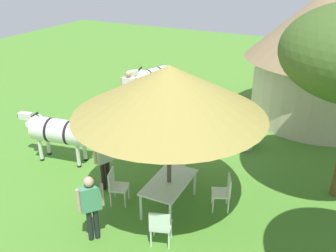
{
  "coord_description": "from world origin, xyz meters",
  "views": [
    {
      "loc": [
        10.06,
        5.09,
        5.65
      ],
      "look_at": [
        1.21,
        0.63,
        1.0
      ],
      "focal_mm": 39.51,
      "sensor_mm": 36.0,
      "label": 1
    }
  ],
  "objects_px": {
    "patio_chair_near_hut": "(116,185)",
    "patio_chair_west_end": "(160,225)",
    "zebra_by_umbrella": "(145,118)",
    "standing_watcher": "(129,89)",
    "zebra_nearest_camera": "(59,131)",
    "patio_chair_east_end": "(224,190)",
    "shade_umbrella": "(169,90)",
    "zebra_toward_hut": "(152,77)",
    "patio_dining_table": "(169,184)",
    "thatched_hut": "(326,49)",
    "guest_beside_umbrella": "(91,203)",
    "patio_chair_near_lawn": "(178,161)",
    "guest_behind_table": "(104,156)",
    "striped_lounge_chair": "(241,141)"
  },
  "relations": [
    {
      "from": "guest_beside_umbrella",
      "to": "zebra_nearest_camera",
      "type": "distance_m",
      "value": 3.72
    },
    {
      "from": "patio_chair_near_lawn",
      "to": "zebra_by_umbrella",
      "type": "distance_m",
      "value": 2.02
    },
    {
      "from": "guest_behind_table",
      "to": "zebra_toward_hut",
      "type": "height_order",
      "value": "guest_behind_table"
    },
    {
      "from": "zebra_nearest_camera",
      "to": "striped_lounge_chair",
      "type": "bearing_deg",
      "value": -64.9
    },
    {
      "from": "patio_dining_table",
      "to": "zebra_by_umbrella",
      "type": "distance_m",
      "value": 3.11
    },
    {
      "from": "striped_lounge_chair",
      "to": "patio_chair_near_lawn",
      "type": "bearing_deg",
      "value": 112.51
    },
    {
      "from": "shade_umbrella",
      "to": "thatched_hut",
      "type": "bearing_deg",
      "value": 161.4
    },
    {
      "from": "shade_umbrella",
      "to": "zebra_toward_hut",
      "type": "distance_m",
      "value": 7.56
    },
    {
      "from": "shade_umbrella",
      "to": "patio_chair_near_lawn",
      "type": "bearing_deg",
      "value": -163.71
    },
    {
      "from": "patio_chair_near_hut",
      "to": "patio_chair_east_end",
      "type": "bearing_deg",
      "value": 92.51
    },
    {
      "from": "patio_chair_west_end",
      "to": "guest_beside_umbrella",
      "type": "distance_m",
      "value": 1.52
    },
    {
      "from": "thatched_hut",
      "to": "patio_chair_near_hut",
      "type": "bearing_deg",
      "value": -25.61
    },
    {
      "from": "patio_chair_east_end",
      "to": "patio_chair_near_lawn",
      "type": "xyz_separation_m",
      "value": [
        -0.73,
        -1.58,
        0.0
      ]
    },
    {
      "from": "shade_umbrella",
      "to": "guest_beside_umbrella",
      "type": "relative_size",
      "value": 2.7
    },
    {
      "from": "shade_umbrella",
      "to": "guest_beside_umbrella",
      "type": "distance_m",
      "value": 2.86
    },
    {
      "from": "patio_dining_table",
      "to": "thatched_hut",
      "type": "bearing_deg",
      "value": 161.4
    },
    {
      "from": "thatched_hut",
      "to": "zebra_toward_hut",
      "type": "relative_size",
      "value": 2.71
    },
    {
      "from": "patio_chair_near_hut",
      "to": "zebra_nearest_camera",
      "type": "height_order",
      "value": "zebra_nearest_camera"
    },
    {
      "from": "thatched_hut",
      "to": "zebra_toward_hut",
      "type": "distance_m",
      "value": 6.65
    },
    {
      "from": "shade_umbrella",
      "to": "patio_chair_east_end",
      "type": "distance_m",
      "value": 2.82
    },
    {
      "from": "thatched_hut",
      "to": "zebra_nearest_camera",
      "type": "height_order",
      "value": "thatched_hut"
    },
    {
      "from": "patio_dining_table",
      "to": "patio_chair_near_lawn",
      "type": "distance_m",
      "value": 1.33
    },
    {
      "from": "patio_chair_east_end",
      "to": "guest_beside_umbrella",
      "type": "xyz_separation_m",
      "value": [
        2.26,
        -2.16,
        0.43
      ]
    },
    {
      "from": "patio_chair_west_end",
      "to": "zebra_nearest_camera",
      "type": "relative_size",
      "value": 0.39
    },
    {
      "from": "zebra_by_umbrella",
      "to": "patio_chair_west_end",
      "type": "bearing_deg",
      "value": -144.57
    },
    {
      "from": "patio_chair_east_end",
      "to": "guest_beside_umbrella",
      "type": "height_order",
      "value": "guest_beside_umbrella"
    },
    {
      "from": "patio_dining_table",
      "to": "standing_watcher",
      "type": "bearing_deg",
      "value": -138.77
    },
    {
      "from": "patio_chair_near_lawn",
      "to": "standing_watcher",
      "type": "xyz_separation_m",
      "value": [
        -3.2,
        -3.55,
        0.52
      ]
    },
    {
      "from": "patio_dining_table",
      "to": "standing_watcher",
      "type": "relative_size",
      "value": 0.91
    },
    {
      "from": "patio_chair_near_hut",
      "to": "standing_watcher",
      "type": "height_order",
      "value": "standing_watcher"
    },
    {
      "from": "shade_umbrella",
      "to": "guest_behind_table",
      "type": "relative_size",
      "value": 2.61
    },
    {
      "from": "patio_chair_near_hut",
      "to": "patio_chair_west_end",
      "type": "distance_m",
      "value": 1.86
    },
    {
      "from": "shade_umbrella",
      "to": "zebra_toward_hut",
      "type": "height_order",
      "value": "shade_umbrella"
    },
    {
      "from": "thatched_hut",
      "to": "striped_lounge_chair",
      "type": "relative_size",
      "value": 5.89
    },
    {
      "from": "striped_lounge_chair",
      "to": "zebra_by_umbrella",
      "type": "height_order",
      "value": "zebra_by_umbrella"
    },
    {
      "from": "shade_umbrella",
      "to": "zebra_nearest_camera",
      "type": "height_order",
      "value": "shade_umbrella"
    },
    {
      "from": "guest_beside_umbrella",
      "to": "zebra_by_umbrella",
      "type": "distance_m",
      "value": 4.22
    },
    {
      "from": "guest_beside_umbrella",
      "to": "thatched_hut",
      "type": "bearing_deg",
      "value": 19.05
    },
    {
      "from": "patio_chair_near_lawn",
      "to": "striped_lounge_chair",
      "type": "distance_m",
      "value": 2.69
    },
    {
      "from": "patio_chair_west_end",
      "to": "striped_lounge_chair",
      "type": "relative_size",
      "value": 0.95
    },
    {
      "from": "patio_dining_table",
      "to": "guest_behind_table",
      "type": "distance_m",
      "value": 1.86
    },
    {
      "from": "zebra_toward_hut",
      "to": "guest_behind_table",
      "type": "bearing_deg",
      "value": 128.67
    },
    {
      "from": "guest_behind_table",
      "to": "patio_chair_near_hut",
      "type": "bearing_deg",
      "value": -101.13
    },
    {
      "from": "zebra_by_umbrella",
      "to": "thatched_hut",
      "type": "bearing_deg",
      "value": -40.3
    },
    {
      "from": "patio_chair_east_end",
      "to": "standing_watcher",
      "type": "bearing_deg",
      "value": 28.67
    },
    {
      "from": "patio_chair_near_hut",
      "to": "striped_lounge_chair",
      "type": "height_order",
      "value": "patio_chair_near_hut"
    },
    {
      "from": "zebra_by_umbrella",
      "to": "standing_watcher",
      "type": "bearing_deg",
      "value": 43.9
    },
    {
      "from": "striped_lounge_chair",
      "to": "zebra_by_umbrella",
      "type": "relative_size",
      "value": 0.41
    },
    {
      "from": "guest_behind_table",
      "to": "standing_watcher",
      "type": "bearing_deg",
      "value": 47.12
    },
    {
      "from": "patio_chair_west_end",
      "to": "guest_behind_table",
      "type": "distance_m",
      "value": 2.6
    }
  ]
}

